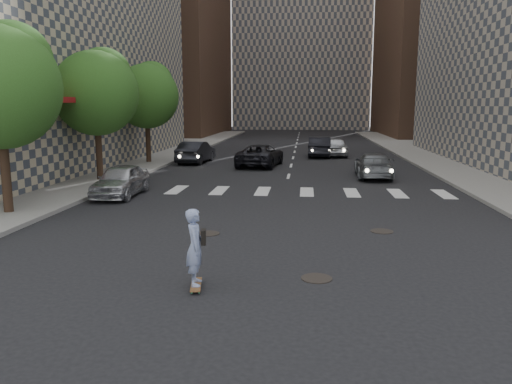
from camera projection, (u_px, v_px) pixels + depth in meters
ground at (271, 246)px, 13.78m from camera, size 160.00×160.00×0.00m
sidewalk_left at (84, 160)px, 34.78m from camera, size 13.00×80.00×0.15m
tree_a at (1, 82)px, 16.98m from camera, size 4.20×4.20×6.60m
tree_b at (98, 89)px, 24.82m from camera, size 4.20×4.20×6.60m
tree_c at (148, 93)px, 32.67m from camera, size 4.20×4.20×6.60m
manhole_a at (317, 278)px, 11.21m from camera, size 0.70×0.70×0.02m
manhole_b at (208, 233)px, 15.15m from camera, size 0.70×0.70×0.02m
manhole_c at (382, 231)px, 15.42m from camera, size 0.70×0.70×0.02m
skateboarder at (195, 247)px, 10.48m from camera, size 0.49×0.89×1.73m
silver_sedan at (121, 180)px, 21.39m from camera, size 1.65×4.03×1.37m
traffic_car_a at (196, 152)px, 33.90m from camera, size 1.96×4.57×1.46m
traffic_car_b at (373, 165)px, 26.95m from camera, size 2.04×4.65×1.33m
traffic_car_c at (260, 155)px, 31.99m from camera, size 2.96×5.32×1.41m
traffic_car_d at (334, 146)px, 38.37m from camera, size 2.14×4.55×1.50m
traffic_car_e at (320, 147)px, 37.99m from camera, size 1.81×4.67×1.52m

